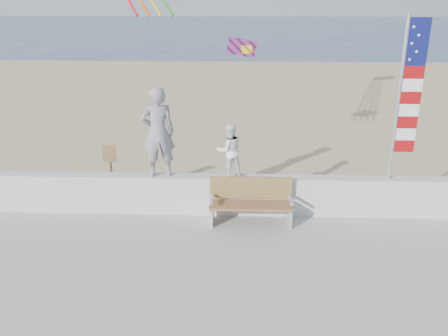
{
  "coord_description": "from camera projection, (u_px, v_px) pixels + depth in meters",
  "views": [
    {
      "loc": [
        0.56,
        -7.93,
        4.93
      ],
      "look_at": [
        0.2,
        1.8,
        1.35
      ],
      "focal_mm": 38.0,
      "sensor_mm": 36.0,
      "label": 1
    }
  ],
  "objects": [
    {
      "name": "child",
      "position": [
        230.0,
        150.0,
        10.44
      ],
      "size": [
        0.71,
        0.63,
        1.22
      ],
      "primitive_type": "imported",
      "rotation": [
        0.0,
        0.0,
        3.47
      ],
      "color": "white",
      "rests_on": "seawall"
    },
    {
      "name": "adult",
      "position": [
        158.0,
        132.0,
        10.36
      ],
      "size": [
        0.84,
        0.66,
        2.02
      ],
      "primitive_type": "imported",
      "rotation": [
        0.0,
        0.0,
        3.41
      ],
      "color": "gray",
      "rests_on": "seawall"
    },
    {
      "name": "sand",
      "position": [
        226.0,
        134.0,
        17.59
      ],
      "size": [
        90.0,
        40.0,
        0.08
      ],
      "primitive_type": "cube",
      "color": "tan",
      "rests_on": "ground"
    },
    {
      "name": "seawall",
      "position": [
        216.0,
        194.0,
        10.82
      ],
      "size": [
        30.0,
        0.35,
        0.9
      ],
      "primitive_type": "cube",
      "color": "silver",
      "rests_on": "boardwalk"
    },
    {
      "name": "sign",
      "position": [
        111.0,
        168.0,
        11.53
      ],
      "size": [
        0.32,
        0.07,
        1.46
      ],
      "color": "brown",
      "rests_on": "sand"
    },
    {
      "name": "ground",
      "position": [
        210.0,
        265.0,
        9.16
      ],
      "size": [
        220.0,
        220.0,
        0.0
      ],
      "primitive_type": "plane",
      "color": "#334966",
      "rests_on": "ground"
    },
    {
      "name": "parafoil_kite",
      "position": [
        242.0,
        48.0,
        13.76
      ],
      "size": [
        0.92,
        0.31,
        0.62
      ],
      "color": "red",
      "rests_on": "ground"
    },
    {
      "name": "flag",
      "position": [
        405.0,
        93.0,
        9.87
      ],
      "size": [
        0.5,
        0.08,
        3.5
      ],
      "color": "silver",
      "rests_on": "seawall"
    },
    {
      "name": "bench",
      "position": [
        251.0,
        201.0,
        10.35
      ],
      "size": [
        1.8,
        0.57,
        1.0
      ],
      "color": "#90623E",
      "rests_on": "boardwalk"
    }
  ]
}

